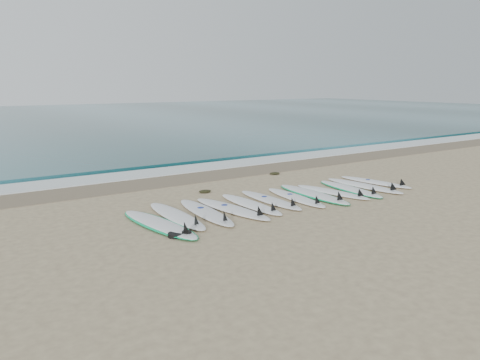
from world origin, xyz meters
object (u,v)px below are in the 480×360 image
surfboard_11 (377,182)px  leash_coil (178,234)px  surfboard_0 (160,224)px  surfboard_6 (297,198)px

surfboard_11 → leash_coil: bearing=179.8°
surfboard_0 → surfboard_11: size_ratio=1.15×
surfboard_6 → leash_coil: surfboard_6 is taller
surfboard_6 → surfboard_11: bearing=6.9°
surfboard_0 → leash_coil: surfboard_0 is taller
surfboard_0 → surfboard_11: surfboard_0 is taller
surfboard_0 → surfboard_11: 7.40m
surfboard_0 → surfboard_6: surfboard_0 is taller
surfboard_0 → leash_coil: size_ratio=6.25×
surfboard_6 → leash_coil: bearing=-161.4°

